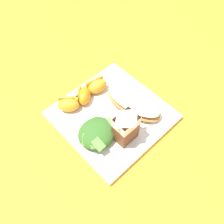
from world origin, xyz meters
name	(u,v)px	position (x,y,z in m)	size (l,w,h in m)	color
ground	(112,117)	(0.00, 0.00, 0.00)	(3.00, 3.00, 0.00)	orange
white_plate	(112,116)	(0.00, 0.00, 0.01)	(0.28, 0.28, 0.02)	white
cheesy_pizza_bread	(133,103)	(-0.06, 0.02, 0.03)	(0.11, 0.18, 0.04)	#B77F42
green_salad_pile	(97,133)	(0.08, 0.03, 0.04)	(0.11, 0.09, 0.04)	#336023
milk_carton	(126,125)	(0.02, 0.08, 0.08)	(0.06, 0.04, 0.11)	brown
orange_wedge_front	(97,86)	(-0.03, -0.09, 0.04)	(0.07, 0.05, 0.04)	orange
orange_wedge_middle	(83,96)	(0.02, -0.09, 0.04)	(0.07, 0.07, 0.04)	orange
orange_wedge_rear	(69,104)	(0.07, -0.10, 0.04)	(0.07, 0.07, 0.04)	orange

